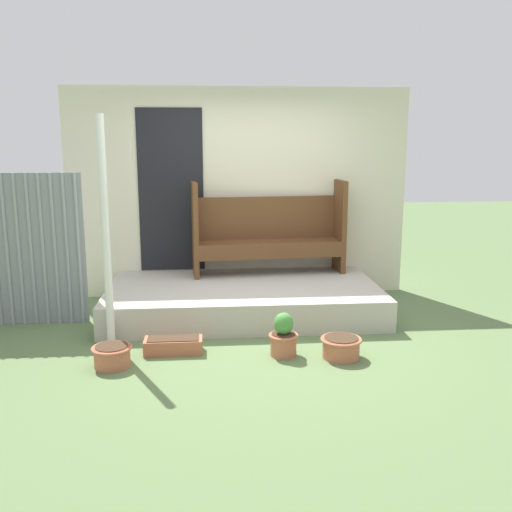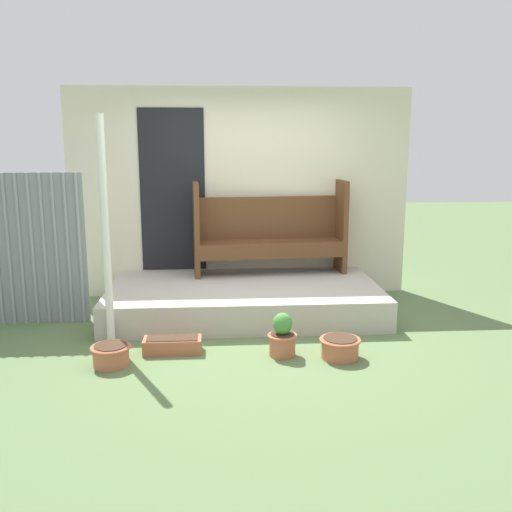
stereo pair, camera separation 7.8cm
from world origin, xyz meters
The scene contains 9 objects.
ground_plane centered at (0.00, 0.00, 0.00)m, with size 24.00×24.00×0.00m, color #5B7547.
porch_slab centered at (-0.09, 0.84, 0.17)m, with size 3.06×1.68×0.33m.
house_wall centered at (-0.13, 1.71, 1.30)m, with size 4.26×0.08×2.60m.
support_post centered at (-1.44, -0.08, 1.10)m, with size 0.08×0.08×2.20m.
bench centered at (0.26, 1.44, 0.88)m, with size 1.88×0.54×1.14m.
flower_pot_left centered at (-1.34, -0.63, 0.11)m, with size 0.36×0.36×0.19m.
flower_pot_middle centered at (0.20, -0.50, 0.18)m, with size 0.28×0.28×0.41m.
flower_pot_right centered at (0.72, -0.60, 0.11)m, with size 0.38×0.38×0.20m.
planter_box_rect centered at (-0.82, -0.35, 0.07)m, with size 0.54×0.22×0.15m.
Camera 1 is at (-0.47, -5.47, 1.98)m, focal length 40.00 mm.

